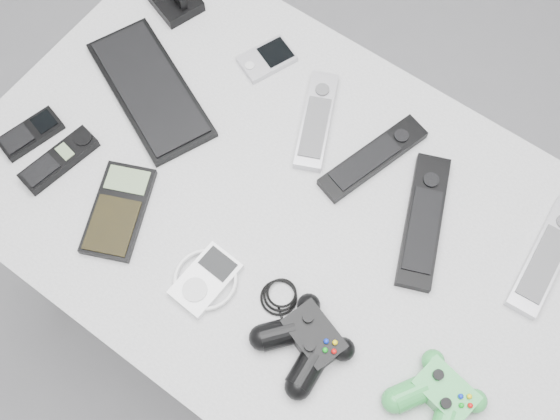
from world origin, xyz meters
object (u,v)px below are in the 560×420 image
Objects in this scene: pda at (267,59)px; mp3_player at (205,279)px; pda_keyboard at (150,89)px; desk at (286,221)px; remote_silver_b at (547,255)px; remote_black_a at (373,158)px; cordless_handset at (59,160)px; mobile_phone at (30,133)px; remote_silver_a at (316,120)px; remote_black_b at (424,220)px; controller_green at (439,398)px; controller_black at (307,341)px; calculator at (118,210)px.

mp3_player is at bearing -44.69° from pda.
pda_keyboard is at bearing -104.66° from pda.
desk is 0.44m from remote_silver_b.
cordless_handset is at bearing -127.09° from remote_black_a.
pda_keyboard is 0.23m from mobile_phone.
mp3_player reaches higher than pda_keyboard.
remote_silver_a and cordless_handset have the same top height.
remote_silver_b reaches higher than mp3_player.
desk is 5.18× the size of remote_black_a.
remote_black_a is 0.89× the size of remote_black_b.
pda is 0.45× the size of remote_silver_b.
controller_green is at bearing 11.37° from mp3_player.
mobile_phone is at bearing 179.06° from mp3_player.
controller_black is at bearing 0.34° from pda_keyboard.
pda_keyboard and mobile_phone have the same top height.
remote_black_a is at bearing 122.67° from controller_black.
cordless_handset reaches higher than pda_keyboard.
mp3_player is at bearing -12.69° from pda_keyboard.
mp3_player is at bearing -26.64° from calculator.
remote_silver_a is 0.82× the size of remote_black_b.
remote_black_a is 1.91× the size of mp3_player.
mobile_phone is at bearing -132.15° from remote_black_a.
calculator is (-0.22, -0.17, 0.07)m from desk.
controller_green reaches higher than pda.
remote_silver_b is 1.53× the size of cordless_handset.
remote_black_a is 0.45m from calculator.
pda is at bearing 63.08° from calculator.
controller_green is at bearing -27.14° from remote_black_a.
remote_silver_b is 0.71m from calculator.
cordless_handset is at bearing 179.64° from mp3_player.
pda is 0.44m from mp3_player.
desk is 9.93× the size of mobile_phone.
calculator is (-0.29, -0.33, -0.00)m from remote_black_a.
remote_silver_a is at bearing 53.40° from mobile_phone.
desk is 5.06× the size of remote_silver_b.
calculator is at bearing -162.07° from controller_black.
pda is 0.44× the size of controller_black.
cordless_handset is (-0.44, -0.32, 0.00)m from remote_black_a.
mp3_player is at bearing -110.89° from remote_silver_a.
desk is at bearing 16.33° from pda_keyboard.
remote_silver_b is 0.30m from controller_green.
calculator is 1.26× the size of controller_green.
remote_black_a is (0.27, -0.06, 0.00)m from pda.
remote_silver_a is 1.46× the size of controller_green.
remote_black_b is at bearing -36.69° from remote_silver_a.
remote_black_a is 0.14m from remote_black_b.
pda_keyboard is 2.05× the size of cordless_handset.
remote_silver_b is (0.33, 0.01, 0.00)m from remote_black_a.
remote_silver_b is 1.29× the size of calculator.
remote_silver_a is at bearing 96.81° from mp3_player.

